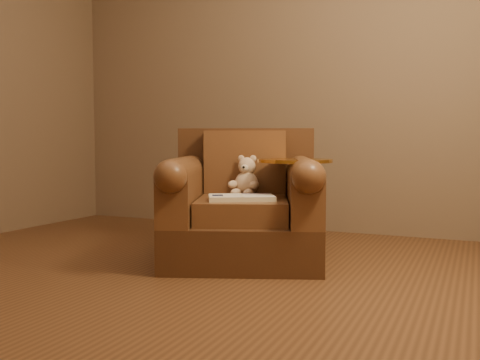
% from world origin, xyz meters
% --- Properties ---
extents(floor, '(4.00, 4.00, 0.00)m').
position_xyz_m(floor, '(0.00, 0.00, 0.00)').
color(floor, brown).
rests_on(floor, ground).
extents(armchair, '(1.19, 1.16, 0.84)m').
position_xyz_m(armchair, '(0.22, 0.72, 0.32)').
color(armchair, '#4B2D19').
rests_on(armchair, floor).
extents(teddy_bear, '(0.19, 0.22, 0.27)m').
position_xyz_m(teddy_bear, '(0.20, 0.80, 0.50)').
color(teddy_bear, beige).
rests_on(teddy_bear, armchair).
extents(guidebook, '(0.45, 0.39, 0.03)m').
position_xyz_m(guidebook, '(0.28, 0.53, 0.42)').
color(guidebook, beige).
rests_on(guidebook, armchair).
extents(side_table, '(0.46, 0.46, 0.64)m').
position_xyz_m(side_table, '(0.54, 0.78, 0.35)').
color(side_table, gold).
rests_on(side_table, floor).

